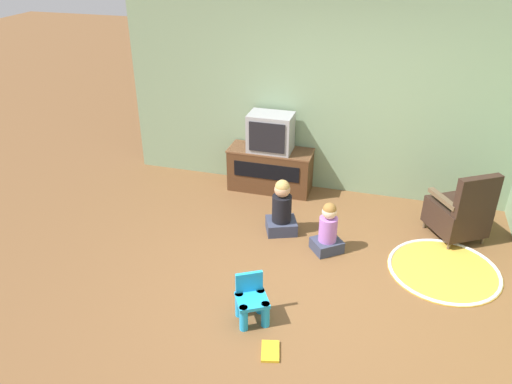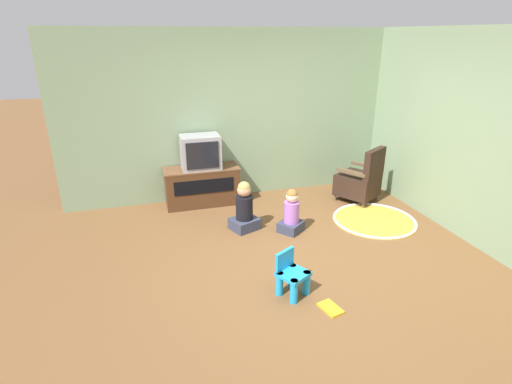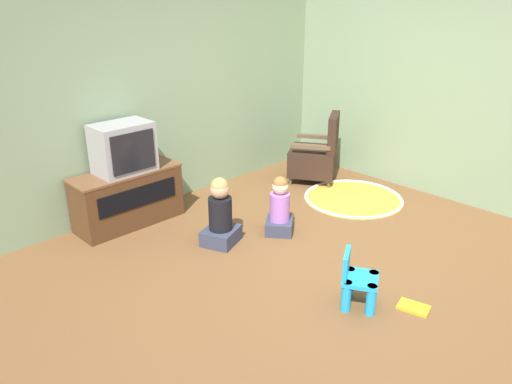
{
  "view_description": "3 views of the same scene",
  "coord_description": "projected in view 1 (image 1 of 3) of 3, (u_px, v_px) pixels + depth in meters",
  "views": [
    {
      "loc": [
        0.64,
        -4.03,
        3.31
      ],
      "look_at": [
        -0.66,
        0.46,
        0.8
      ],
      "focal_mm": 35.0,
      "sensor_mm": 36.0,
      "label": 1
    },
    {
      "loc": [
        -1.73,
        -3.83,
        2.53
      ],
      "look_at": [
        -0.53,
        0.29,
        0.82
      ],
      "focal_mm": 28.0,
      "sensor_mm": 36.0,
      "label": 2
    },
    {
      "loc": [
        -3.36,
        -2.44,
        2.39
      ],
      "look_at": [
        -0.38,
        0.61,
        0.63
      ],
      "focal_mm": 35.0,
      "sensor_mm": 36.0,
      "label": 3
    }
  ],
  "objects": [
    {
      "name": "tv_cabinet",
      "position": [
        270.0,
        169.0,
        6.92
      ],
      "size": [
        1.15,
        0.45,
        0.6
      ],
      "color": "#4C2D19",
      "rests_on": "ground_plane"
    },
    {
      "name": "play_mat",
      "position": [
        444.0,
        270.0,
        5.39
      ],
      "size": [
        1.19,
        1.19,
        0.04
      ],
      "color": "gold",
      "rests_on": "ground_plane"
    },
    {
      "name": "child_watching_center",
      "position": [
        328.0,
        231.0,
        5.61
      ],
      "size": [
        0.42,
        0.41,
        0.62
      ],
      "rotation": [
        0.0,
        0.0,
        0.67
      ],
      "color": "#33384C",
      "rests_on": "ground_plane"
    },
    {
      "name": "wall_back",
      "position": [
        319.0,
        96.0,
        6.57
      ],
      "size": [
        5.32,
        0.12,
        2.63
      ],
      "color": "gray",
      "rests_on": "ground_plane"
    },
    {
      "name": "television",
      "position": [
        271.0,
        132.0,
        6.65
      ],
      "size": [
        0.59,
        0.4,
        0.51
      ],
      "color": "#939399",
      "rests_on": "tv_cabinet"
    },
    {
      "name": "book",
      "position": [
        270.0,
        351.0,
        4.36
      ],
      "size": [
        0.21,
        0.27,
        0.02
      ],
      "rotation": [
        0.0,
        0.0,
        1.81
      ],
      "color": "gold",
      "rests_on": "ground_plane"
    },
    {
      "name": "child_watching_left",
      "position": [
        282.0,
        210.0,
        5.95
      ],
      "size": [
        0.44,
        0.42,
        0.7
      ],
      "rotation": [
        0.0,
        0.0,
        0.38
      ],
      "color": "#33384C",
      "rests_on": "ground_plane"
    },
    {
      "name": "yellow_kid_chair",
      "position": [
        252.0,
        303.0,
        4.65
      ],
      "size": [
        0.38,
        0.38,
        0.47
      ],
      "rotation": [
        0.0,
        0.0,
        0.52
      ],
      "color": "#1E99DB",
      "rests_on": "ground_plane"
    },
    {
      "name": "black_armchair",
      "position": [
        460.0,
        212.0,
        5.81
      ],
      "size": [
        0.77,
        0.78,
        0.9
      ],
      "rotation": [
        0.0,
        0.0,
        3.7
      ],
      "color": "brown",
      "rests_on": "ground_plane"
    },
    {
      "name": "ground_plane",
      "position": [
        305.0,
        289.0,
        5.13
      ],
      "size": [
        30.0,
        30.0,
        0.0
      ],
      "primitive_type": "plane",
      "color": "brown"
    }
  ]
}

